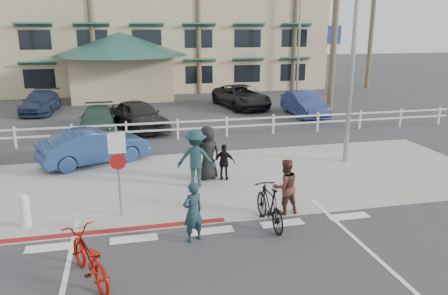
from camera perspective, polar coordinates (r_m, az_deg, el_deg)
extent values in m
plane|color=#333335|center=(11.24, -1.10, -12.21)|extent=(140.00, 140.00, 0.00)
cube|color=#333335|center=(9.56, 1.53, -17.64)|extent=(12.00, 16.00, 0.01)
cube|color=gray|center=(15.30, -4.63, -4.49)|extent=(22.00, 7.00, 0.01)
cube|color=#333335|center=(19.08, -6.44, -0.47)|extent=(40.00, 5.00, 0.01)
cube|color=#333335|center=(28.30, -8.76, 4.71)|extent=(50.00, 16.00, 0.01)
cube|color=maroon|center=(12.15, -16.56, -10.61)|extent=(7.00, 0.25, 0.02)
imported|color=#980C02|center=(9.88, -17.27, -13.57)|extent=(1.47, 2.18, 1.08)
imported|color=#183038|center=(10.99, -4.09, -8.40)|extent=(0.68, 0.58, 1.57)
imported|color=black|center=(11.91, 5.95, -7.56)|extent=(0.62, 1.95, 1.16)
imported|color=#572D25|center=(12.62, 7.98, -5.10)|extent=(0.88, 0.74, 1.64)
imported|color=#18383C|center=(14.62, -3.69, -1.39)|extent=(1.41, 1.02, 1.97)
imported|color=black|center=(15.24, 0.05, -1.96)|extent=(0.82, 0.60, 1.30)
imported|color=black|center=(15.26, -2.17, -0.73)|extent=(1.06, 0.83, 1.92)
imported|color=navy|center=(17.85, -16.58, 0.15)|extent=(4.46, 2.95, 1.39)
imported|color=#254234|center=(23.30, -16.12, 3.53)|extent=(1.78, 4.36, 1.26)
imported|color=black|center=(23.16, -11.04, 4.13)|extent=(3.33, 4.86, 1.53)
imported|color=navy|center=(26.78, 10.44, 5.62)|extent=(1.67, 4.50, 1.47)
imported|color=#1D2946|center=(29.71, -22.86, 5.47)|extent=(2.15, 4.65, 1.32)
imported|color=black|center=(29.22, 2.26, 6.68)|extent=(3.30, 5.63, 1.47)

